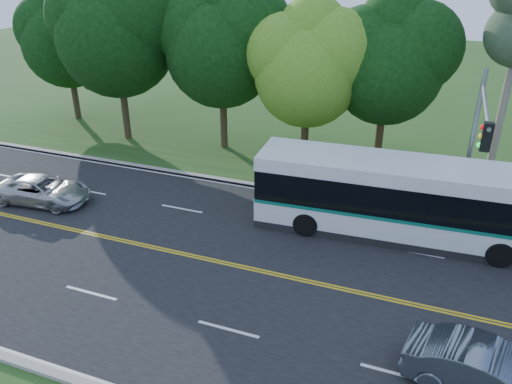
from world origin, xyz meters
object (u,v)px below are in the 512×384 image
(sedan, at_px, (491,375))
(suv, at_px, (43,190))
(traffic_signal, at_px, (476,137))
(transit_bus, at_px, (409,201))

(sedan, height_order, suv, sedan)
(sedan, relative_size, suv, 1.00)
(traffic_signal, relative_size, transit_bus, 0.53)
(transit_bus, distance_m, sedan, 8.77)
(traffic_signal, height_order, transit_bus, traffic_signal)
(traffic_signal, distance_m, transit_bus, 3.71)
(traffic_signal, xyz_separation_m, transit_bus, (-2.15, -0.65, -2.96))
(transit_bus, relative_size, suv, 2.81)
(sedan, xyz_separation_m, suv, (-20.18, 5.16, -0.12))
(sedan, distance_m, suv, 20.83)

